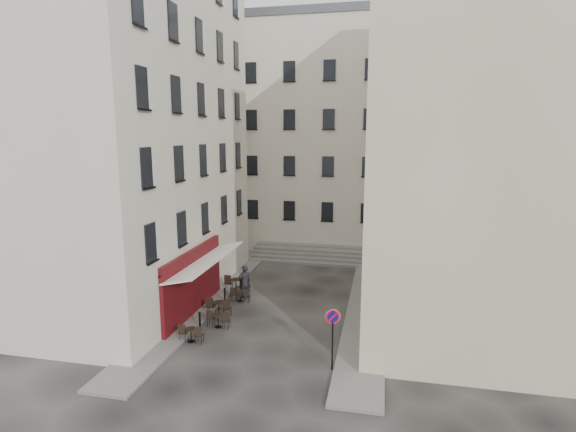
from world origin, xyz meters
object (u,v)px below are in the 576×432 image
(bistro_table_a, at_px, (191,334))
(pedestrian, at_px, (245,282))
(no_parking_sign, at_px, (333,327))
(bistro_table_b, at_px, (218,319))

(bistro_table_a, xyz_separation_m, pedestrian, (0.66, 5.98, 0.55))
(no_parking_sign, height_order, bistro_table_a, no_parking_sign)
(no_parking_sign, xyz_separation_m, pedestrian, (-5.90, 7.06, -0.84))
(pedestrian, bearing_deg, bistro_table_a, 52.79)
(no_parking_sign, xyz_separation_m, bistro_table_b, (-5.92, 2.84, -1.38))
(bistro_table_b, distance_m, pedestrian, 4.26)
(bistro_table_a, xyz_separation_m, bistro_table_b, (0.64, 1.76, 0.00))
(bistro_table_a, relative_size, pedestrian, 0.60)
(pedestrian, bearing_deg, no_parking_sign, 99.01)
(bistro_table_b, bearing_deg, pedestrian, 89.72)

